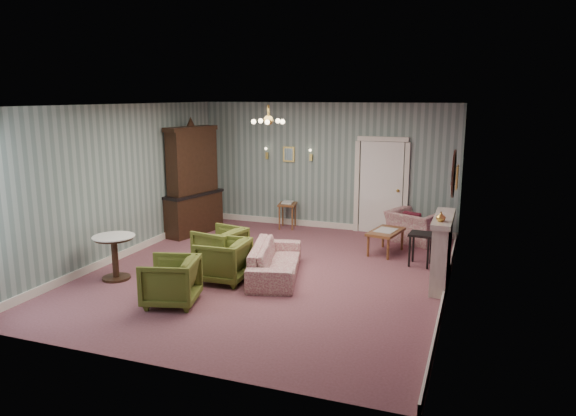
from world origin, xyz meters
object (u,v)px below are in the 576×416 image
at_px(olive_chair_c, 220,245).
at_px(wingback_chair, 415,221).
at_px(side_table_black, 420,249).
at_px(fireplace, 442,251).
at_px(pedestal_table, 115,257).
at_px(coffee_table, 386,242).
at_px(dresser, 192,177).
at_px(olive_chair_a, 171,279).
at_px(sofa_chintz, 275,255).
at_px(olive_chair_b, 223,258).

distance_m(olive_chair_c, wingback_chair, 4.25).
height_order(olive_chair_c, side_table_black, olive_chair_c).
relative_size(olive_chair_c, fireplace, 0.56).
relative_size(wingback_chair, side_table_black, 1.68).
bearing_deg(pedestal_table, side_table_black, 27.79).
bearing_deg(coffee_table, dresser, 178.67).
xyz_separation_m(wingback_chair, fireplace, (0.72, -2.53, 0.13)).
height_order(wingback_chair, coffee_table, wingback_chair).
height_order(olive_chair_a, coffee_table, olive_chair_a).
bearing_deg(olive_chair_a, pedestal_table, -128.36).
bearing_deg(olive_chair_a, coffee_table, 130.45).
xyz_separation_m(olive_chair_c, sofa_chintz, (1.14, -0.17, -0.02)).
height_order(wingback_chair, pedestal_table, wingback_chair).
xyz_separation_m(olive_chair_b, olive_chair_c, (-0.42, 0.70, -0.00)).
height_order(olive_chair_c, pedestal_table, olive_chair_c).
relative_size(olive_chair_b, side_table_black, 1.29).
xyz_separation_m(olive_chair_a, pedestal_table, (-1.48, 0.63, -0.01)).
relative_size(olive_chair_b, olive_chair_c, 1.00).
relative_size(olive_chair_a, sofa_chintz, 0.41).
bearing_deg(sofa_chintz, side_table_black, -72.36).
bearing_deg(fireplace, wingback_chair, 105.83).
xyz_separation_m(olive_chair_b, fireplace, (3.43, 1.05, 0.18)).
bearing_deg(sofa_chintz, dresser, 38.31).
xyz_separation_m(olive_chair_c, coffee_table, (2.68, 1.84, -0.16)).
xyz_separation_m(sofa_chintz, dresser, (-2.81, 2.12, 0.89)).
bearing_deg(coffee_table, wingback_chair, 66.81).
relative_size(olive_chair_c, dresser, 0.31).
bearing_deg(wingback_chair, olive_chair_a, 83.00).
bearing_deg(wingback_chair, side_table_black, 125.37).
xyz_separation_m(olive_chair_a, sofa_chintz, (1.00, 1.70, -0.02)).
height_order(olive_chair_b, sofa_chintz, olive_chair_b).
distance_m(sofa_chintz, fireplace, 2.76).
bearing_deg(sofa_chintz, olive_chair_a, 134.83).
xyz_separation_m(coffee_table, side_table_black, (0.73, -0.57, 0.07)).
height_order(sofa_chintz, side_table_black, sofa_chintz).
distance_m(sofa_chintz, dresser, 3.63).
bearing_deg(coffee_table, olive_chair_b, -131.72).
distance_m(olive_chair_a, pedestal_table, 1.61).
relative_size(sofa_chintz, dresser, 0.76).
distance_m(olive_chair_b, wingback_chair, 4.49).
bearing_deg(side_table_black, olive_chair_a, -136.19).
xyz_separation_m(sofa_chintz, side_table_black, (2.27, 1.44, -0.07)).
bearing_deg(dresser, olive_chair_b, -39.14).
distance_m(olive_chair_b, olive_chair_c, 0.82).
bearing_deg(olive_chair_a, sofa_chintz, 134.36).
bearing_deg(sofa_chintz, pedestal_table, 98.56).
distance_m(sofa_chintz, wingback_chair, 3.64).
bearing_deg(olive_chair_b, olive_chair_c, -151.66).
bearing_deg(fireplace, dresser, 163.83).
height_order(olive_chair_a, wingback_chair, wingback_chair).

